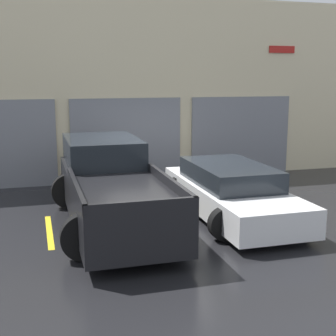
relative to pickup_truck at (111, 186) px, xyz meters
name	(u,v)px	position (x,y,z in m)	size (l,w,h in m)	color
ground_plane	(158,205)	(1.35, 1.04, -0.81)	(28.00, 28.00, 0.00)	black
shophouse_building	(130,92)	(1.34, 4.33, 1.89)	(17.91, 0.68, 5.50)	beige
pickup_truck	(111,186)	(0.00, 0.00, 0.00)	(2.44, 5.59, 1.71)	black
sedan_white	(230,191)	(2.70, -0.29, -0.24)	(2.19, 4.78, 1.19)	white
parking_stripe_far_left	(49,231)	(-1.35, -0.32, -0.81)	(0.12, 2.20, 0.01)	gold
parking_stripe_left	(174,220)	(1.35, -0.32, -0.81)	(0.12, 2.20, 0.01)	gold
parking_stripe_centre	(283,211)	(4.04, -0.32, -0.81)	(0.12, 2.20, 0.01)	gold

